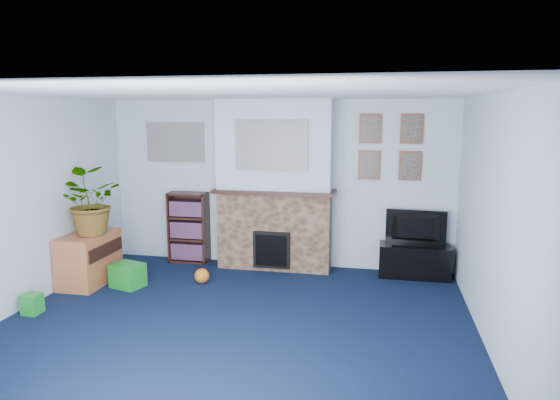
% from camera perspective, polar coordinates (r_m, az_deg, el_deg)
% --- Properties ---
extents(floor, '(5.00, 4.50, 0.01)m').
position_cam_1_polar(floor, '(5.44, -5.25, -14.08)').
color(floor, black).
rests_on(floor, ground).
extents(ceiling, '(5.00, 4.50, 0.01)m').
position_cam_1_polar(ceiling, '(4.98, -5.69, 12.06)').
color(ceiling, white).
rests_on(ceiling, wall_back).
extents(wall_back, '(5.00, 0.04, 2.40)m').
position_cam_1_polar(wall_back, '(7.23, -0.28, 1.88)').
color(wall_back, silver).
rests_on(wall_back, ground).
extents(wall_front, '(5.00, 0.04, 2.40)m').
position_cam_1_polar(wall_front, '(3.07, -17.91, -9.77)').
color(wall_front, silver).
rests_on(wall_front, ground).
extents(wall_left, '(0.04, 4.50, 2.40)m').
position_cam_1_polar(wall_left, '(6.27, -27.89, -0.52)').
color(wall_left, silver).
rests_on(wall_left, ground).
extents(wall_right, '(0.04, 4.50, 2.40)m').
position_cam_1_polar(wall_right, '(4.97, 23.33, -2.62)').
color(wall_right, silver).
rests_on(wall_right, ground).
extents(chimney_breast, '(1.72, 0.50, 2.40)m').
position_cam_1_polar(chimney_breast, '(7.03, -0.61, 1.52)').
color(chimney_breast, brown).
rests_on(chimney_breast, ground).
extents(collage_main, '(1.00, 0.03, 0.68)m').
position_cam_1_polar(collage_main, '(6.77, -1.00, 6.26)').
color(collage_main, gray).
rests_on(collage_main, chimney_breast).
extents(collage_left, '(0.90, 0.03, 0.58)m').
position_cam_1_polar(collage_left, '(7.62, -11.86, 6.46)').
color(collage_left, gray).
rests_on(collage_left, wall_back).
extents(portrait_tl, '(0.30, 0.03, 0.40)m').
position_cam_1_polar(portrait_tl, '(6.99, 10.28, 8.03)').
color(portrait_tl, brown).
rests_on(portrait_tl, wall_back).
extents(portrait_tr, '(0.30, 0.03, 0.40)m').
position_cam_1_polar(portrait_tr, '(7.00, 14.82, 7.87)').
color(portrait_tr, brown).
rests_on(portrait_tr, wall_back).
extents(portrait_bl, '(0.30, 0.03, 0.40)m').
position_cam_1_polar(portrait_bl, '(7.02, 10.15, 3.95)').
color(portrait_bl, brown).
rests_on(portrait_bl, wall_back).
extents(portrait_br, '(0.30, 0.03, 0.40)m').
position_cam_1_polar(portrait_br, '(7.03, 14.64, 3.79)').
color(portrait_br, brown).
rests_on(portrait_br, wall_back).
extents(tv_stand, '(0.94, 0.40, 0.45)m').
position_cam_1_polar(tv_stand, '(7.09, 15.09, -6.71)').
color(tv_stand, black).
rests_on(tv_stand, ground).
extents(television, '(0.81, 0.17, 0.46)m').
position_cam_1_polar(television, '(6.99, 15.24, -3.10)').
color(television, black).
rests_on(television, tv_stand).
extents(bookshelf, '(0.58, 0.28, 1.05)m').
position_cam_1_polar(bookshelf, '(7.60, -10.37, -3.25)').
color(bookshelf, black).
rests_on(bookshelf, ground).
extents(sideboard, '(0.47, 0.85, 0.66)m').
position_cam_1_polar(sideboard, '(7.02, -20.97, -6.13)').
color(sideboard, '#AF6038').
rests_on(sideboard, ground).
extents(potted_plant, '(0.80, 0.70, 0.85)m').
position_cam_1_polar(potted_plant, '(6.79, -21.22, -0.25)').
color(potted_plant, '#26661E').
rests_on(potted_plant, sideboard).
extents(mantel_clock, '(0.09, 0.06, 0.13)m').
position_cam_1_polar(mantel_clock, '(6.98, -0.72, 1.76)').
color(mantel_clock, gold).
rests_on(mantel_clock, chimney_breast).
extents(mantel_candle, '(0.05, 0.05, 0.16)m').
position_cam_1_polar(mantel_candle, '(6.93, 1.27, 1.78)').
color(mantel_candle, '#B2BFC6').
rests_on(mantel_candle, chimney_breast).
extents(mantel_teddy, '(0.12, 0.12, 0.12)m').
position_cam_1_polar(mantel_teddy, '(7.12, -5.01, 1.84)').
color(mantel_teddy, gray).
rests_on(mantel_teddy, chimney_breast).
extents(mantel_can, '(0.06, 0.06, 0.12)m').
position_cam_1_polar(mantel_can, '(6.88, 4.79, 1.51)').
color(mantel_can, '#198C26').
rests_on(mantel_can, chimney_breast).
extents(green_crate, '(0.45, 0.40, 0.30)m').
position_cam_1_polar(green_crate, '(6.77, -17.01, -8.33)').
color(green_crate, '#198C26').
rests_on(green_crate, ground).
extents(toy_ball, '(0.19, 0.19, 0.19)m').
position_cam_1_polar(toy_ball, '(6.71, -8.91, -8.62)').
color(toy_ball, orange).
rests_on(toy_ball, ground).
extents(toy_block, '(0.19, 0.19, 0.22)m').
position_cam_1_polar(toy_block, '(6.31, -26.47, -10.60)').
color(toy_block, '#198C26').
rests_on(toy_block, ground).
extents(toy_tube, '(0.34, 0.15, 0.19)m').
position_cam_1_polar(toy_tube, '(7.35, -19.83, -7.63)').
color(toy_tube, red).
rests_on(toy_tube, ground).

